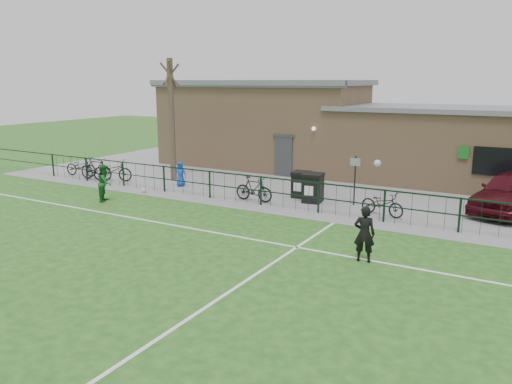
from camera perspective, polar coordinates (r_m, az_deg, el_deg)
The scene contains 21 objects.
ground at distance 13.08m, azimuth -11.14°, elevation -9.74°, with size 90.00×90.00×0.00m, color #205218.
paving_strip at distance 24.44m, azimuth 9.98°, elevation 0.81°, with size 34.00×13.00×0.02m, color gray.
pitch_line_touch at distance 19.31m, azimuth 4.14°, elevation -2.18°, with size 28.00×0.10×0.01m, color white.
pitch_line_mid at distance 16.11m, azimuth -1.78°, elevation -5.18°, with size 28.00×0.10×0.01m, color white.
pitch_line_perp at distance 11.95m, azimuth -3.71°, elevation -11.72°, with size 0.10×16.00×0.01m, color white.
perimeter_fence at distance 19.35m, azimuth 4.43°, elevation -0.34°, with size 28.00×0.10×1.20m, color black.
bare_tree at distance 25.38m, azimuth -9.62°, elevation 8.08°, with size 0.30×0.30×6.00m, color #46362A.
wheelie_bin_left at distance 21.47m, azimuth 5.20°, elevation 0.76°, with size 0.68×0.77×1.03m, color black.
wheelie_bin_right at distance 20.64m, azimuth 6.53°, elevation 0.37°, with size 0.74×0.84×1.11m, color black.
sign_post at distance 20.29m, azimuth 11.22°, elevation 1.27°, with size 0.06×0.06×2.00m, color black.
car_maroon at distance 21.13m, azimuth 27.23°, elevation -0.03°, with size 1.87×4.65×1.59m, color #460C15.
bicycle_a at distance 27.79m, azimuth -19.36°, elevation 2.76°, with size 0.66×1.88×0.99m, color black.
bicycle_b at distance 26.42m, azimuth -17.81°, elevation 2.56°, with size 0.54×1.90×1.14m, color black.
bicycle_c at distance 25.87m, azimuth -16.10°, elevation 2.38°, with size 0.71×2.04×1.07m, color black.
bicycle_d at distance 20.65m, azimuth -0.25°, elevation 0.33°, with size 0.48×1.71×1.03m, color black.
bicycle_e at distance 19.05m, azimuth 14.23°, elevation -1.30°, with size 0.60×1.72×0.90m, color black.
spectator_child at distance 23.89m, azimuth -8.63°, elevation 2.03°, with size 0.57×0.37×1.16m, color blue.
goalkeeper_kick at distance 14.17m, azimuth 12.33°, elevation -4.43°, with size 0.94×3.01×2.46m.
outfield_player at distance 21.67m, azimuth -16.89°, elevation 1.01°, with size 0.75×0.58×1.54m, color #1B6127.
ball_ground at distance 22.91m, azimuth -12.70°, elevation 0.15°, with size 0.21×0.21×0.21m, color silver.
clubhouse at distance 27.20m, azimuth 10.59°, elevation 6.69°, with size 24.25×5.40×4.96m.
Camera 1 is at (8.07, -9.05, 4.92)m, focal length 35.00 mm.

